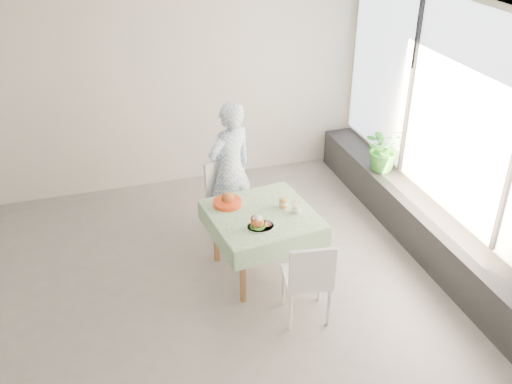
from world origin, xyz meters
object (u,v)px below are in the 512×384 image
object	(u,v)px
main_dish	(259,224)
juice_cup_orange	(283,202)
cafe_table	(262,236)
chair_near	(306,293)
diner	(230,169)
chair_far	(231,213)
potted_plant	(385,148)

from	to	relation	value
main_dish	juice_cup_orange	bearing A→B (deg)	39.38
cafe_table	chair_near	distance (m)	0.85
diner	main_dish	size ratio (longest dim) A/B	5.77
chair_far	juice_cup_orange	xyz separation A→B (m)	(0.37, -0.77, 0.52)
cafe_table	chair_near	bearing A→B (deg)	-76.89
cafe_table	potted_plant	xyz separation A→B (m)	(1.92, 0.93, 0.34)
diner	main_dish	bearing A→B (deg)	65.50
diner	juice_cup_orange	distance (m)	0.93
diner	main_dish	xyz separation A→B (m)	(-0.02, -1.17, -0.02)
cafe_table	main_dish	distance (m)	0.43
potted_plant	main_dish	bearing A→B (deg)	-149.74
chair_far	main_dish	world-z (taller)	chair_far
cafe_table	diner	distance (m)	0.98
cafe_table	chair_near	xyz separation A→B (m)	(0.19, -0.81, -0.18)
main_dish	potted_plant	xyz separation A→B (m)	(2.03, 1.18, 0.01)
cafe_table	main_dish	bearing A→B (deg)	-114.35
chair_far	chair_near	xyz separation A→B (m)	(0.31, -1.62, -0.01)
cafe_table	juice_cup_orange	bearing A→B (deg)	9.93
main_dish	potted_plant	size ratio (longest dim) A/B	0.47
chair_far	cafe_table	bearing A→B (deg)	-81.28
chair_near	cafe_table	bearing A→B (deg)	103.11
diner	main_dish	distance (m)	1.17
chair_far	main_dish	xyz separation A→B (m)	(0.01, -1.07, 0.50)
chair_far	juice_cup_orange	size ratio (longest dim) A/B	3.59
chair_near	diner	xyz separation A→B (m)	(-0.28, 1.72, 0.53)
diner	chair_far	bearing A→B (deg)	48.52
chair_near	juice_cup_orange	xyz separation A→B (m)	(0.06, 0.85, 0.52)
chair_near	main_dish	xyz separation A→B (m)	(-0.30, 0.55, 0.51)
chair_far	diner	bearing A→B (deg)	71.89
chair_near	juice_cup_orange	distance (m)	1.00
cafe_table	chair_far	size ratio (longest dim) A/B	1.24
chair_far	potted_plant	world-z (taller)	potted_plant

